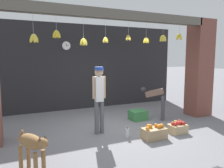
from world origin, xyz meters
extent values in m
plane|color=slate|center=(0.00, 0.00, 0.00)|extent=(60.00, 60.00, 0.00)
cube|color=#232326|center=(0.00, 2.87, 1.60)|extent=(7.68, 0.12, 3.20)
cube|color=brown|center=(3.19, 0.30, 1.60)|extent=(0.70, 0.60, 3.20)
cube|color=#5B564C|center=(0.00, 0.12, 3.08)|extent=(5.78, 0.24, 0.24)
cylinder|color=#B2AD99|center=(-2.09, 0.11, 2.72)|extent=(0.01, 0.01, 0.47)
ellipsoid|color=yellow|center=(-2.03, 0.11, 2.39)|extent=(0.14, 0.07, 0.21)
ellipsoid|color=yellow|center=(-2.07, 0.16, 2.39)|extent=(0.10, 0.14, 0.22)
ellipsoid|color=yellow|center=(-2.13, 0.14, 2.39)|extent=(0.13, 0.11, 0.22)
ellipsoid|color=yellow|center=(-2.13, 0.08, 2.39)|extent=(0.13, 0.11, 0.22)
ellipsoid|color=yellow|center=(-2.07, 0.06, 2.39)|extent=(0.10, 0.14, 0.22)
cylinder|color=#B2AD99|center=(-1.57, 0.15, 2.78)|extent=(0.01, 0.01, 0.36)
ellipsoid|color=yellow|center=(-1.52, 0.15, 2.51)|extent=(0.13, 0.07, 0.19)
ellipsoid|color=yellow|center=(-1.54, 0.18, 2.51)|extent=(0.11, 0.11, 0.20)
ellipsoid|color=yellow|center=(-1.58, 0.19, 2.51)|extent=(0.08, 0.13, 0.20)
ellipsoid|color=yellow|center=(-1.61, 0.17, 2.51)|extent=(0.12, 0.10, 0.20)
ellipsoid|color=yellow|center=(-1.61, 0.13, 2.51)|extent=(0.12, 0.10, 0.20)
ellipsoid|color=yellow|center=(-1.58, 0.10, 2.51)|extent=(0.08, 0.13, 0.20)
ellipsoid|color=yellow|center=(-1.54, 0.11, 2.51)|extent=(0.11, 0.11, 0.20)
cylinder|color=#B2AD99|center=(-0.93, 0.08, 2.69)|extent=(0.01, 0.01, 0.53)
ellipsoid|color=gold|center=(-0.88, 0.08, 2.35)|extent=(0.13, 0.07, 0.19)
ellipsoid|color=gold|center=(-0.93, 0.13, 2.35)|extent=(0.07, 0.13, 0.19)
ellipsoid|color=gold|center=(-0.97, 0.08, 2.35)|extent=(0.13, 0.07, 0.19)
ellipsoid|color=gold|center=(-0.93, 0.03, 2.35)|extent=(0.07, 0.13, 0.19)
cylinder|color=#B2AD99|center=(-0.34, 0.08, 2.72)|extent=(0.01, 0.01, 0.48)
ellipsoid|color=yellow|center=(-0.30, 0.08, 2.41)|extent=(0.10, 0.05, 0.16)
ellipsoid|color=yellow|center=(-0.34, 0.11, 2.41)|extent=(0.05, 0.10, 0.16)
ellipsoid|color=yellow|center=(-0.38, 0.08, 2.41)|extent=(0.10, 0.05, 0.16)
ellipsoid|color=yellow|center=(-0.34, 0.04, 2.41)|extent=(0.05, 0.10, 0.16)
cylinder|color=#B2AD99|center=(0.34, 0.10, 2.76)|extent=(0.01, 0.01, 0.40)
ellipsoid|color=gold|center=(0.38, 0.10, 2.49)|extent=(0.10, 0.06, 0.16)
ellipsoid|color=gold|center=(0.34, 0.14, 2.49)|extent=(0.06, 0.10, 0.16)
ellipsoid|color=gold|center=(0.30, 0.10, 2.49)|extent=(0.10, 0.06, 0.16)
ellipsoid|color=gold|center=(0.34, 0.06, 2.49)|extent=(0.06, 0.10, 0.16)
cylinder|color=#B2AD99|center=(0.94, 0.15, 2.74)|extent=(0.01, 0.01, 0.43)
ellipsoid|color=yellow|center=(0.99, 0.15, 2.45)|extent=(0.12, 0.06, 0.18)
ellipsoid|color=yellow|center=(0.97, 0.19, 2.45)|extent=(0.10, 0.10, 0.19)
ellipsoid|color=yellow|center=(0.93, 0.19, 2.45)|extent=(0.08, 0.11, 0.18)
ellipsoid|color=yellow|center=(0.90, 0.17, 2.45)|extent=(0.11, 0.09, 0.18)
ellipsoid|color=yellow|center=(0.90, 0.13, 2.45)|extent=(0.11, 0.09, 0.18)
ellipsoid|color=yellow|center=(0.93, 0.11, 2.45)|extent=(0.08, 0.11, 0.18)
ellipsoid|color=yellow|center=(0.97, 0.12, 2.45)|extent=(0.10, 0.10, 0.19)
cylinder|color=#B2AD99|center=(1.54, 0.17, 2.79)|extent=(0.01, 0.01, 0.34)
ellipsoid|color=yellow|center=(1.59, 0.17, 2.53)|extent=(0.14, 0.08, 0.21)
ellipsoid|color=yellow|center=(1.57, 0.21, 2.53)|extent=(0.11, 0.13, 0.22)
ellipsoid|color=yellow|center=(1.52, 0.21, 2.53)|extent=(0.11, 0.13, 0.22)
ellipsoid|color=yellow|center=(1.49, 0.17, 2.53)|extent=(0.14, 0.08, 0.21)
ellipsoid|color=yellow|center=(1.52, 0.12, 2.53)|extent=(0.11, 0.13, 0.22)
ellipsoid|color=yellow|center=(1.57, 0.12, 2.53)|extent=(0.11, 0.13, 0.22)
cylinder|color=#B2AD99|center=(2.12, 0.13, 2.82)|extent=(0.01, 0.01, 0.27)
ellipsoid|color=yellow|center=(2.17, 0.13, 2.59)|extent=(0.14, 0.08, 0.21)
ellipsoid|color=yellow|center=(2.12, 0.19, 2.59)|extent=(0.08, 0.14, 0.21)
ellipsoid|color=yellow|center=(2.07, 0.13, 2.59)|extent=(0.14, 0.08, 0.21)
ellipsoid|color=yellow|center=(2.12, 0.08, 2.59)|extent=(0.08, 0.14, 0.21)
ellipsoid|color=olive|center=(-2.33, -1.39, 0.56)|extent=(0.50, 0.66, 0.25)
cylinder|color=olive|center=(-2.16, -1.56, 0.22)|extent=(0.07, 0.07, 0.45)
cylinder|color=olive|center=(-2.29, -1.63, 0.22)|extent=(0.07, 0.07, 0.45)
cylinder|color=olive|center=(-2.37, -1.15, 0.22)|extent=(0.07, 0.07, 0.45)
cylinder|color=olive|center=(-2.50, -1.21, 0.22)|extent=(0.07, 0.07, 0.45)
ellipsoid|color=olive|center=(-2.18, -1.69, 0.61)|extent=(0.24, 0.27, 0.17)
cone|color=brown|center=(-2.13, -1.67, 0.70)|extent=(0.05, 0.05, 0.07)
cone|color=brown|center=(-2.22, -1.71, 0.70)|extent=(0.05, 0.05, 0.07)
cylinder|color=olive|center=(-2.49, -1.09, 0.58)|extent=(0.13, 0.19, 0.25)
cylinder|color=#56565B|center=(-0.51, -0.06, 0.43)|extent=(0.11, 0.11, 0.85)
cylinder|color=#56565B|center=(-0.65, -0.04, 0.43)|extent=(0.11, 0.11, 0.85)
cube|color=white|center=(-0.58, -0.05, 1.17)|extent=(0.22, 0.19, 0.64)
cylinder|color=tan|center=(-0.44, -0.07, 1.21)|extent=(0.06, 0.06, 0.56)
cylinder|color=tan|center=(-0.72, -0.04, 1.21)|extent=(0.06, 0.06, 0.56)
sphere|color=tan|center=(-0.58, -0.05, 1.60)|extent=(0.22, 0.22, 0.22)
cylinder|color=#234299|center=(-0.58, -0.05, 1.69)|extent=(0.22, 0.22, 0.08)
cube|color=#234299|center=(-0.59, -0.16, 1.66)|extent=(0.20, 0.14, 0.01)
cylinder|color=#424247|center=(1.64, 0.22, 0.39)|extent=(0.11, 0.11, 0.78)
cylinder|color=#424247|center=(1.74, 0.32, 0.39)|extent=(0.11, 0.11, 0.78)
cube|color=brown|center=(1.49, 0.45, 0.86)|extent=(0.58, 0.55, 0.31)
sphere|color=black|center=(1.23, 0.70, 0.93)|extent=(0.19, 0.19, 0.19)
cube|color=tan|center=(0.51, -0.94, 0.13)|extent=(0.58, 0.35, 0.26)
sphere|color=orange|center=(0.61, -0.98, 0.30)|extent=(0.10, 0.10, 0.10)
sphere|color=orange|center=(0.73, -0.95, 0.30)|extent=(0.10, 0.10, 0.10)
sphere|color=orange|center=(0.40, -0.84, 0.30)|extent=(0.10, 0.10, 0.10)
sphere|color=orange|center=(0.66, -0.96, 0.30)|extent=(0.10, 0.10, 0.10)
sphere|color=orange|center=(0.45, -0.88, 0.30)|extent=(0.10, 0.10, 0.10)
sphere|color=orange|center=(0.60, -0.88, 0.30)|extent=(0.10, 0.10, 0.10)
sphere|color=orange|center=(0.42, -0.87, 0.30)|extent=(0.10, 0.10, 0.10)
sphere|color=orange|center=(0.27, -1.00, 0.30)|extent=(0.10, 0.10, 0.10)
cube|color=tan|center=(1.31, -0.86, 0.11)|extent=(0.45, 0.33, 0.22)
sphere|color=red|center=(1.19, -0.91, 0.26)|extent=(0.10, 0.10, 0.10)
sphere|color=red|center=(1.31, -0.84, 0.26)|extent=(0.10, 0.10, 0.10)
sphere|color=red|center=(1.16, -0.84, 0.26)|extent=(0.10, 0.10, 0.10)
sphere|color=red|center=(1.31, -0.82, 0.26)|extent=(0.10, 0.10, 0.10)
sphere|color=#99B238|center=(1.33, -0.75, 0.26)|extent=(0.10, 0.10, 0.10)
sphere|color=red|center=(1.45, -0.75, 0.26)|extent=(0.10, 0.10, 0.10)
sphere|color=red|center=(1.44, -0.94, 0.26)|extent=(0.10, 0.10, 0.10)
sphere|color=red|center=(1.43, -0.86, 0.26)|extent=(0.10, 0.10, 0.10)
sphere|color=red|center=(1.34, -0.88, 0.26)|extent=(0.10, 0.10, 0.10)
cube|color=#387A42|center=(1.00, 0.62, 0.15)|extent=(0.51, 0.43, 0.30)
cylinder|color=silver|center=(-0.06, -0.63, 0.12)|extent=(0.08, 0.08, 0.24)
cylinder|color=black|center=(-0.06, -0.63, 0.25)|extent=(0.04, 0.04, 0.03)
cylinder|color=black|center=(-0.74, 2.81, 2.39)|extent=(0.32, 0.01, 0.32)
cylinder|color=white|center=(-0.74, 2.79, 2.39)|extent=(0.30, 0.02, 0.30)
cube|color=black|center=(-0.74, 2.78, 2.42)|extent=(0.01, 0.01, 0.08)
cube|color=black|center=(-0.70, 2.78, 2.39)|extent=(0.11, 0.01, 0.01)
camera|label=1|loc=(-2.55, -5.18, 1.98)|focal=35.00mm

